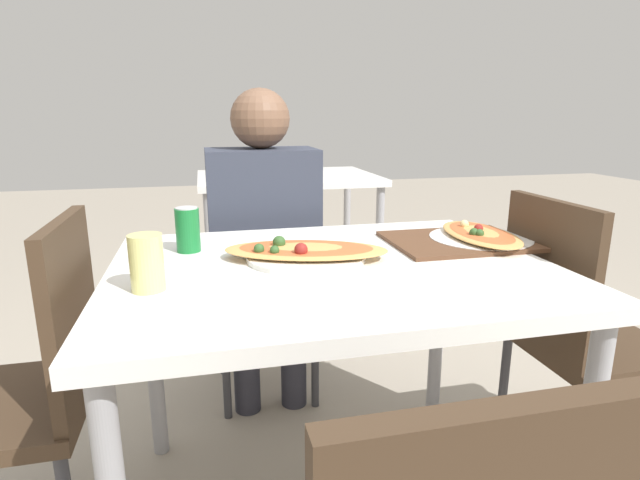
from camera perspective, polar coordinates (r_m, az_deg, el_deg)
The scene contains 11 objects.
dining_table at distance 1.31m, azimuth 1.39°, elevation -5.97°, with size 1.12×0.86×0.75m.
chair_far_seated at distance 2.06m, azimuth -6.69°, elevation -3.38°, with size 0.40×0.40×0.89m.
chair_side_left at distance 1.42m, azimuth -30.37°, elevation -13.80°, with size 0.40×0.40×0.89m.
chair_side_right at distance 1.70m, azimuth 27.03°, elevation -8.84°, with size 0.40×0.40×0.89m.
person_seated at distance 1.90m, azimuth -6.47°, elevation 1.81°, with size 0.41×0.28×1.21m.
pizza_main at distance 1.33m, azimuth -1.69°, elevation -1.38°, with size 0.47×0.32×0.06m.
soda_can at distance 1.44m, azimuth -14.88°, elevation 1.15°, with size 0.07×0.07×0.12m.
drink_glass at distance 1.14m, azimuth -19.19°, elevation -2.47°, with size 0.07×0.07×0.13m.
serving_tray at distance 1.54m, azimuth 15.44°, elevation -0.13°, with size 0.40×0.31×0.01m.
pizza_second at distance 1.58m, azimuth 17.85°, elevation 0.44°, with size 0.30×0.38×0.05m.
background_table at distance 3.17m, azimuth -4.47°, elevation 6.40°, with size 1.10×0.80×0.87m.
Camera 1 is at (-0.31, -1.19, 1.12)m, focal length 28.00 mm.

